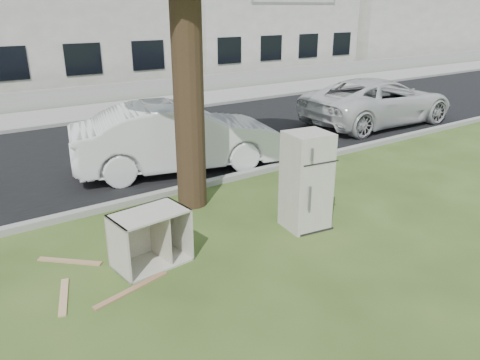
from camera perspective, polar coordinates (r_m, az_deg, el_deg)
ground at (r=7.75m, az=3.44°, el=-6.53°), size 120.00×120.00×0.00m
road at (r=12.68m, az=-13.59°, el=3.75°), size 120.00×7.00×0.01m
kerb_near at (r=9.62m, az=-5.62°, el=-1.10°), size 120.00×0.18×0.12m
kerb_far at (r=15.95m, az=-18.42°, el=6.60°), size 120.00×0.18×0.12m
sidewalk at (r=17.32m, az=-19.88°, el=7.47°), size 120.00×2.80×0.01m
low_wall at (r=18.78m, az=-21.38°, el=9.28°), size 120.00×0.15×0.70m
townhouse_center at (r=23.30m, az=-25.71°, el=19.00°), size 11.22×8.16×7.44m
townhouse_right at (r=28.13m, az=0.60°, el=20.15°), size 10.20×8.16×6.84m
filler_right at (r=38.31m, az=18.44°, el=18.89°), size 16.00×9.00×6.40m
fridge at (r=7.75m, az=8.08°, el=-0.11°), size 0.76×0.72×1.64m
cabinet at (r=6.83m, az=-10.85°, el=-6.99°), size 1.10×0.74×0.81m
plank_a at (r=6.47m, az=-13.05°, el=-12.87°), size 1.12×0.35×0.02m
plank_b at (r=7.36m, az=-20.05°, el=-9.29°), size 0.77×0.74×0.02m
plank_c at (r=6.58m, az=-20.70°, el=-13.16°), size 0.35×0.83×0.02m
car_center at (r=10.62m, az=-7.61°, el=5.21°), size 4.88×2.68×1.53m
car_right at (r=15.56m, az=16.51°, el=9.19°), size 5.26×2.61×1.44m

